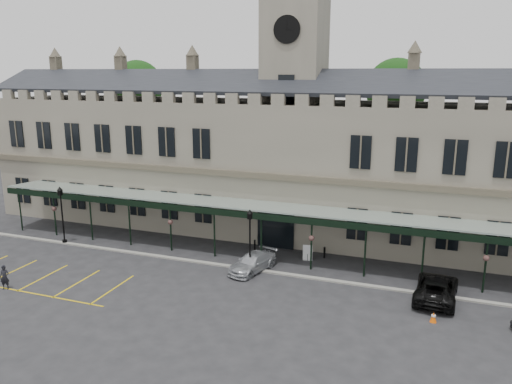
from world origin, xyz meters
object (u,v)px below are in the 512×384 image
(lamp_post_left, at_px, (62,210))
(car_van, at_px, (436,288))
(lamp_post_mid, at_px, (250,235))
(sign_board, at_px, (308,253))
(person_a, at_px, (5,277))
(car_taxi, at_px, (252,263))
(station_building, at_px, (293,163))
(clock_tower, at_px, (294,89))
(traffic_cone, at_px, (433,317))

(lamp_post_left, relative_size, car_van, 0.92)
(lamp_post_mid, bearing_deg, sign_board, 47.20)
(car_van, xyz_separation_m, person_a, (-28.01, -8.54, 0.10))
(car_taxi, bearing_deg, person_a, -133.09)
(station_building, xyz_separation_m, clock_tower, (0.00, 0.09, 6.64))
(lamp_post_left, relative_size, lamp_post_mid, 1.05)
(traffic_cone, bearing_deg, lamp_post_left, 172.80)
(lamp_post_mid, xyz_separation_m, sign_board, (3.48, 3.76, -2.27))
(sign_board, relative_size, car_taxi, 0.29)
(lamp_post_left, height_order, sign_board, lamp_post_left)
(lamp_post_mid, xyz_separation_m, car_van, (13.16, -0.03, -2.13))
(person_a, bearing_deg, lamp_post_mid, 6.02)
(lamp_post_left, relative_size, car_taxi, 1.13)
(traffic_cone, height_order, person_a, person_a)
(car_taxi, bearing_deg, clock_tower, 105.89)
(person_a, bearing_deg, station_building, 28.27)
(traffic_cone, xyz_separation_m, person_a, (-27.91, -5.16, 0.56))
(lamp_post_left, bearing_deg, sign_board, 8.97)
(clock_tower, xyz_separation_m, lamp_post_left, (-17.66, -10.44, -10.07))
(station_building, bearing_deg, car_taxi, -90.35)
(traffic_cone, bearing_deg, sign_board, 143.17)
(clock_tower, xyz_separation_m, car_van, (13.00, -10.92, -12.34))
(lamp_post_left, bearing_deg, clock_tower, 30.59)
(traffic_cone, relative_size, car_taxi, 0.14)
(station_building, relative_size, traffic_cone, 95.17)
(lamp_post_left, distance_m, car_taxi, 17.76)
(station_building, relative_size, sign_board, 45.98)
(clock_tower, relative_size, car_taxi, 5.45)
(lamp_post_left, relative_size, sign_board, 3.93)
(car_taxi, bearing_deg, traffic_cone, 0.29)
(station_building, xyz_separation_m, lamp_post_mid, (-0.16, -10.80, -3.56))
(station_building, height_order, lamp_post_left, station_building)
(traffic_cone, height_order, car_taxi, car_taxi)
(traffic_cone, distance_m, car_taxi, 13.49)
(clock_tower, xyz_separation_m, person_a, (-15.01, -19.46, -12.24))
(lamp_post_left, bearing_deg, car_van, -0.90)
(station_building, bearing_deg, sign_board, -64.72)
(station_building, height_order, clock_tower, clock_tower)
(clock_tower, height_order, lamp_post_left, clock_tower)
(lamp_post_mid, distance_m, sign_board, 5.60)
(person_a, bearing_deg, car_taxi, 6.70)
(car_van, bearing_deg, sign_board, -17.48)
(station_building, bearing_deg, person_a, -127.76)
(person_a, bearing_deg, clock_tower, 28.39)
(car_van, bearing_deg, person_a, 20.87)
(lamp_post_left, distance_m, lamp_post_mid, 17.51)
(station_building, height_order, sign_board, station_building)
(sign_board, xyz_separation_m, person_a, (-18.33, -12.33, 0.23))
(clock_tower, distance_m, lamp_post_mid, 14.93)
(car_taxi, bearing_deg, station_building, 105.89)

